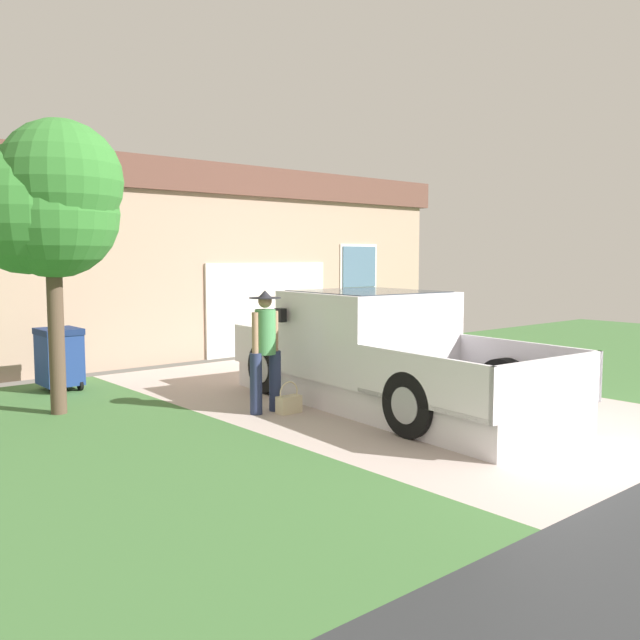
# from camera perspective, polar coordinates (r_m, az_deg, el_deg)

# --- Properties ---
(pickup_truck) EXTENTS (2.37, 5.54, 1.65)m
(pickup_truck) POSITION_cam_1_polar(r_m,az_deg,el_deg) (10.00, 4.21, -2.83)
(pickup_truck) COLOR silver
(pickup_truck) RESTS_ON ground
(person_with_hat) EXTENTS (0.49, 0.44, 1.69)m
(person_with_hat) POSITION_cam_1_polar(r_m,az_deg,el_deg) (9.32, -4.63, -2.37)
(person_with_hat) COLOR navy
(person_with_hat) RESTS_ON ground
(handbag) EXTENTS (0.34, 0.17, 0.44)m
(handbag) POSITION_cam_1_polar(r_m,az_deg,el_deg) (9.38, -2.64, -7.00)
(handbag) COLOR beige
(handbag) RESTS_ON ground
(house_with_garage) EXTENTS (11.29, 5.68, 4.08)m
(house_with_garage) POSITION_cam_1_polar(r_m,az_deg,el_deg) (17.16, -10.88, 4.99)
(house_with_garage) COLOR tan
(house_with_garage) RESTS_ON ground
(front_yard_tree) EXTENTS (2.04, 1.98, 3.96)m
(front_yard_tree) POSITION_cam_1_polar(r_m,az_deg,el_deg) (9.83, -22.08, 9.09)
(front_yard_tree) COLOR brown
(front_yard_tree) RESTS_ON ground
(wheeled_trash_bin) EXTENTS (0.60, 0.72, 1.00)m
(wheeled_trash_bin) POSITION_cam_1_polar(r_m,az_deg,el_deg) (11.69, -21.10, -2.88)
(wheeled_trash_bin) COLOR navy
(wheeled_trash_bin) RESTS_ON ground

